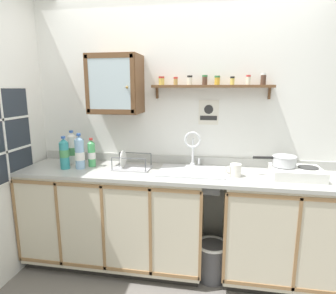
{
  "coord_description": "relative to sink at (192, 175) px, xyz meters",
  "views": [
    {
      "loc": [
        0.29,
        -2.05,
        1.68
      ],
      "look_at": [
        -0.14,
        0.48,
        1.15
      ],
      "focal_mm": 30.61,
      "sensor_mm": 36.0,
      "label": 1
    }
  ],
  "objects": [
    {
      "name": "sink",
      "position": [
        0.0,
        0.0,
        0.0
      ],
      "size": [
        0.58,
        0.43,
        0.48
      ],
      "color": "silver",
      "rests_on": "countertop"
    },
    {
      "name": "back_wall",
      "position": [
        -0.08,
        0.28,
        0.38
      ],
      "size": [
        3.58,
        0.07,
        2.59
      ],
      "color": "white",
      "rests_on": "ground"
    },
    {
      "name": "bottle_opaque_white_1",
      "position": [
        -1.18,
        0.08,
        0.18
      ],
      "size": [
        0.09,
        0.09,
        0.33
      ],
      "color": "white",
      "rests_on": "countertop"
    },
    {
      "name": "bottle_detergent_teal_3",
      "position": [
        -1.16,
        -0.11,
        0.17
      ],
      "size": [
        0.09,
        0.09,
        0.3
      ],
      "color": "teal",
      "rests_on": "countertop"
    },
    {
      "name": "dish_rack",
      "position": [
        -0.56,
        -0.01,
        0.06
      ],
      "size": [
        0.33,
        0.23,
        0.17
      ],
      "color": "#B2B2B7",
      "rests_on": "countertop"
    },
    {
      "name": "saucepan",
      "position": [
        0.77,
        -0.0,
        0.17
      ],
      "size": [
        0.36,
        0.2,
        0.09
      ],
      "color": "silver",
      "rests_on": "hot_plate_stove"
    },
    {
      "name": "lower_cabinet_run",
      "position": [
        -0.72,
        -0.03,
        -0.46
      ],
      "size": [
        1.68,
        0.59,
        0.93
      ],
      "color": "black",
      "rests_on": "ground"
    },
    {
      "name": "bottle_soda_green_0",
      "position": [
        -0.95,
        0.01,
        0.16
      ],
      "size": [
        0.07,
        0.07,
        0.27
      ],
      "color": "#4CB266",
      "rests_on": "countertop"
    },
    {
      "name": "wall_cabinet",
      "position": [
        -0.72,
        0.09,
        0.79
      ],
      "size": [
        0.46,
        0.34,
        0.52
      ],
      "color": "brown"
    },
    {
      "name": "lower_cabinet_run_right",
      "position": [
        0.84,
        -0.03,
        -0.46
      ],
      "size": [
        1.11,
        0.59,
        0.93
      ],
      "color": "black",
      "rests_on": "ground"
    },
    {
      "name": "trash_bin",
      "position": [
        0.2,
        -0.12,
        -0.74
      ],
      "size": [
        0.29,
        0.29,
        0.35
      ],
      "color": "#4C4C51",
      "rests_on": "ground"
    },
    {
      "name": "countertop",
      "position": [
        -0.08,
        -0.04,
        0.02
      ],
      "size": [
        2.94,
        0.61,
        0.03
      ],
      "primitive_type": "cube",
      "color": "#B2B2AD",
      "rests_on": "lower_cabinet_run"
    },
    {
      "name": "mug",
      "position": [
        0.37,
        -0.08,
        0.09
      ],
      "size": [
        0.13,
        0.09,
        0.11
      ],
      "color": "white",
      "rests_on": "countertop"
    },
    {
      "name": "warning_sign",
      "position": [
        0.13,
        0.25,
        0.54
      ],
      "size": [
        0.19,
        0.01,
        0.23
      ],
      "color": "silver"
    },
    {
      "name": "backsplash",
      "position": [
        -0.08,
        0.24,
        0.07
      ],
      "size": [
        2.94,
        0.02,
        0.08
      ],
      "primitive_type": "cube",
      "color": "#B2B2AD",
      "rests_on": "countertop"
    },
    {
      "name": "hot_plate_stove",
      "position": [
        0.87,
        -0.03,
        0.07
      ],
      "size": [
        0.4,
        0.32,
        0.09
      ],
      "color": "silver",
      "rests_on": "countertop"
    },
    {
      "name": "spice_shelf",
      "position": [
        0.14,
        0.19,
        0.79
      ],
      "size": [
        1.07,
        0.14,
        0.22
      ],
      "color": "brown"
    },
    {
      "name": "bottle_water_blue_2",
      "position": [
        -1.02,
        -0.08,
        0.18
      ],
      "size": [
        0.09,
        0.09,
        0.33
      ],
      "color": "#8CB7E0",
      "rests_on": "countertop"
    },
    {
      "name": "window",
      "position": [
        -1.57,
        -0.34,
        0.36
      ],
      "size": [
        0.03,
        0.71,
        0.83
      ],
      "color": "#262D38"
    }
  ]
}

